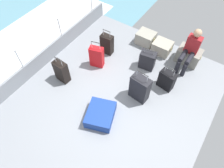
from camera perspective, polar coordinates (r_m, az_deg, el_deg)
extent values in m
cube|color=gray|center=(5.05, 0.25, -4.22)|extent=(4.40, 5.20, 0.06)
cube|color=gray|center=(5.88, -17.79, 7.37)|extent=(0.06, 5.20, 0.45)
cylinder|color=silver|center=(5.46, -23.48, 4.75)|extent=(0.04, 0.04, 1.00)
cylinder|color=silver|center=(6.00, -13.82, 13.31)|extent=(0.04, 0.04, 1.00)
cylinder|color=silver|center=(6.79, -5.60, 19.90)|extent=(0.04, 0.04, 1.00)
cylinder|color=silver|center=(5.38, -19.88, 13.03)|extent=(0.04, 4.16, 0.04)
cube|color=white|center=(7.20, -24.62, 8.47)|extent=(2.40, 7.28, 0.01)
cube|color=gray|center=(6.27, 9.30, 12.44)|extent=(0.50, 0.43, 0.36)
torus|color=tan|center=(6.30, 7.25, 13.86)|extent=(0.02, 0.12, 0.12)
torus|color=tan|center=(6.16, 11.56, 11.96)|extent=(0.02, 0.12, 0.12)
cube|color=#9E9989|center=(6.08, 13.66, 9.82)|extent=(0.50, 0.44, 0.34)
torus|color=tan|center=(6.10, 11.58, 11.30)|extent=(0.02, 0.12, 0.12)
torus|color=tan|center=(5.99, 16.01, 9.24)|extent=(0.02, 0.12, 0.12)
cube|color=gray|center=(6.00, 20.37, 7.36)|extent=(0.61, 0.42, 0.42)
torus|color=tan|center=(5.98, 17.89, 9.22)|extent=(0.02, 0.12, 0.12)
torus|color=tan|center=(5.93, 23.32, 6.56)|extent=(0.02, 0.12, 0.12)
cube|color=maroon|center=(5.67, 21.48, 10.16)|extent=(0.34, 0.20, 0.48)
sphere|color=tan|center=(5.45, 22.63, 12.86)|extent=(0.20, 0.20, 0.20)
cylinder|color=black|center=(5.57, 20.66, 6.60)|extent=(0.12, 0.40, 0.12)
cylinder|color=black|center=(5.60, 19.22, 3.68)|extent=(0.11, 0.11, 0.42)
cylinder|color=black|center=(5.59, 18.99, 7.42)|extent=(0.12, 0.40, 0.12)
cylinder|color=black|center=(5.62, 17.57, 4.50)|extent=(0.11, 0.11, 0.42)
cube|color=red|center=(5.48, -4.24, 7.50)|extent=(0.39, 0.28, 0.61)
cylinder|color=#A5A8AD|center=(5.23, -5.63, 10.82)|extent=(0.02, 0.02, 0.20)
cylinder|color=#A5A8AD|center=(5.17, -3.38, 10.36)|extent=(0.02, 0.02, 0.20)
cylinder|color=#2D2D2D|center=(5.13, -4.58, 11.39)|extent=(0.23, 0.08, 0.02)
cube|color=silver|center=(5.44, -3.97, 9.30)|extent=(0.05, 0.02, 0.08)
cube|color=navy|center=(4.67, -3.20, -8.43)|extent=(0.78, 0.83, 0.26)
cube|color=silver|center=(4.81, -2.06, -4.85)|extent=(0.05, 0.02, 0.08)
cube|color=black|center=(5.20, 14.83, 1.04)|extent=(0.42, 0.26, 0.52)
cylinder|color=#A5A8AD|center=(4.96, 14.55, 4.20)|extent=(0.02, 0.02, 0.17)
cylinder|color=#A5A8AD|center=(4.91, 16.78, 2.75)|extent=(0.02, 0.02, 0.17)
cylinder|color=#2D2D2D|center=(4.87, 15.89, 4.13)|extent=(0.25, 0.06, 0.02)
cube|color=white|center=(5.16, 15.81, 2.69)|extent=(0.05, 0.01, 0.08)
cube|color=black|center=(4.81, 7.67, -1.19)|extent=(0.47, 0.28, 0.71)
cylinder|color=#A5A8AD|center=(4.49, 6.89, 3.02)|extent=(0.02, 0.02, 0.20)
cylinder|color=#A5A8AD|center=(4.41, 9.73, 1.27)|extent=(0.02, 0.02, 0.20)
cylinder|color=#2D2D2D|center=(4.37, 8.45, 2.95)|extent=(0.29, 0.05, 0.02)
cube|color=silver|center=(4.73, 8.77, 1.00)|extent=(0.05, 0.01, 0.08)
cube|color=black|center=(5.83, -1.41, 10.92)|extent=(0.35, 0.22, 0.59)
cylinder|color=#A5A8AD|center=(5.62, -2.40, 14.13)|extent=(0.02, 0.02, 0.17)
cylinder|color=#A5A8AD|center=(5.53, -0.57, 13.45)|extent=(0.02, 0.02, 0.17)
cylinder|color=#2D2D2D|center=(5.52, -1.51, 14.49)|extent=(0.23, 0.03, 0.02)
cube|color=green|center=(5.80, -0.88, 12.55)|extent=(0.05, 0.01, 0.08)
cube|color=black|center=(5.29, -13.75, 3.37)|extent=(0.36, 0.23, 0.61)
cylinder|color=#A5A8AD|center=(5.08, -15.39, 6.63)|extent=(0.02, 0.02, 0.15)
cylinder|color=#A5A8AD|center=(4.95, -13.76, 5.59)|extent=(0.02, 0.02, 0.15)
cylinder|color=#2D2D2D|center=(4.96, -14.76, 6.68)|extent=(0.23, 0.03, 0.02)
cube|color=silver|center=(5.23, -13.21, 5.05)|extent=(0.05, 0.01, 0.08)
cube|color=black|center=(5.53, 9.76, 6.52)|extent=(0.44, 0.32, 0.51)
cylinder|color=#A5A8AD|center=(5.34, 8.98, 9.14)|extent=(0.02, 0.02, 0.09)
cylinder|color=#A5A8AD|center=(5.31, 11.44, 8.30)|extent=(0.02, 0.02, 0.09)
cylinder|color=#2D2D2D|center=(5.29, 10.28, 9.08)|extent=(0.26, 0.06, 0.02)
cube|color=white|center=(5.58, 10.31, 7.90)|extent=(0.05, 0.01, 0.08)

